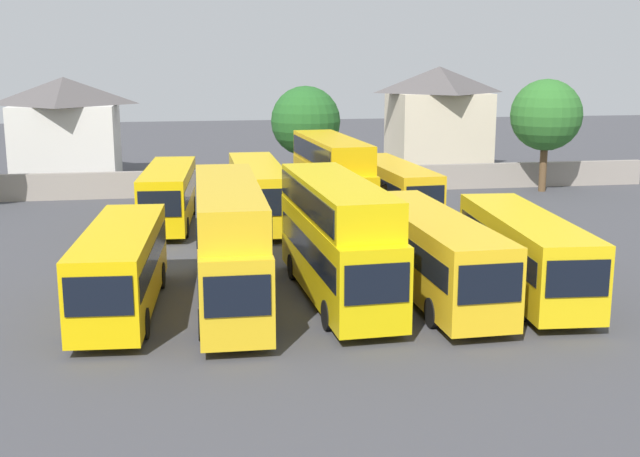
{
  "coord_description": "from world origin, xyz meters",
  "views": [
    {
      "loc": [
        -5.56,
        -30.88,
        9.8
      ],
      "look_at": [
        0.0,
        3.0,
        2.32
      ],
      "focal_mm": 45.82,
      "sensor_mm": 36.0,
      "label": 1
    }
  ],
  "objects_px": {
    "bus_6": "(169,193)",
    "bus_9": "(394,187)",
    "bus_7": "(258,190)",
    "bus_8": "(332,174)",
    "house_terrace_left": "(66,128)",
    "tree_right_of_lot": "(546,115)",
    "bus_4": "(432,250)",
    "bus_2": "(229,238)",
    "bus_3": "(337,233)",
    "house_terrace_centre": "(438,119)",
    "tree_left_of_lot": "(306,121)",
    "bus_5": "(525,250)",
    "bus_1": "(121,265)"
  },
  "relations": [
    {
      "from": "bus_1",
      "to": "bus_9",
      "type": "distance_m",
      "value": 21.51
    },
    {
      "from": "bus_6",
      "to": "bus_8",
      "type": "height_order",
      "value": "bus_8"
    },
    {
      "from": "bus_5",
      "to": "tree_right_of_lot",
      "type": "distance_m",
      "value": 26.56
    },
    {
      "from": "bus_4",
      "to": "bus_5",
      "type": "xyz_separation_m",
      "value": [
        3.85,
        -0.27,
        -0.05
      ]
    },
    {
      "from": "tree_right_of_lot",
      "to": "bus_2",
      "type": "bearing_deg",
      "value": -135.23
    },
    {
      "from": "bus_5",
      "to": "bus_8",
      "type": "height_order",
      "value": "bus_8"
    },
    {
      "from": "bus_4",
      "to": "bus_9",
      "type": "bearing_deg",
      "value": 169.15
    },
    {
      "from": "bus_4",
      "to": "house_terrace_left",
      "type": "distance_m",
      "value": 39.68
    },
    {
      "from": "house_terrace_left",
      "to": "tree_right_of_lot",
      "type": "distance_m",
      "value": 36.06
    },
    {
      "from": "house_terrace_centre",
      "to": "tree_right_of_lot",
      "type": "height_order",
      "value": "house_terrace_centre"
    },
    {
      "from": "bus_6",
      "to": "bus_7",
      "type": "distance_m",
      "value": 5.07
    },
    {
      "from": "bus_8",
      "to": "house_terrace_left",
      "type": "height_order",
      "value": "house_terrace_left"
    },
    {
      "from": "bus_2",
      "to": "bus_8",
      "type": "relative_size",
      "value": 1.11
    },
    {
      "from": "house_terrace_left",
      "to": "tree_right_of_lot",
      "type": "relative_size",
      "value": 1.01
    },
    {
      "from": "bus_7",
      "to": "bus_3",
      "type": "bearing_deg",
      "value": 6.56
    },
    {
      "from": "house_terrace_left",
      "to": "bus_9",
      "type": "bearing_deg",
      "value": -42.16
    },
    {
      "from": "bus_6",
      "to": "tree_left_of_lot",
      "type": "distance_m",
      "value": 15.79
    },
    {
      "from": "house_terrace_centre",
      "to": "tree_left_of_lot",
      "type": "height_order",
      "value": "house_terrace_centre"
    },
    {
      "from": "bus_4",
      "to": "bus_9",
      "type": "distance_m",
      "value": 15.83
    },
    {
      "from": "bus_3",
      "to": "tree_right_of_lot",
      "type": "relative_size",
      "value": 1.43
    },
    {
      "from": "bus_7",
      "to": "tree_left_of_lot",
      "type": "relative_size",
      "value": 1.56
    },
    {
      "from": "bus_3",
      "to": "house_terrace_left",
      "type": "distance_m",
      "value": 37.77
    },
    {
      "from": "bus_5",
      "to": "bus_9",
      "type": "distance_m",
      "value": 15.97
    },
    {
      "from": "bus_3",
      "to": "bus_7",
      "type": "distance_m",
      "value": 15.41
    },
    {
      "from": "tree_left_of_lot",
      "to": "tree_right_of_lot",
      "type": "xyz_separation_m",
      "value": [
        16.41,
        -4.5,
        0.56
      ]
    },
    {
      "from": "bus_5",
      "to": "bus_6",
      "type": "relative_size",
      "value": 1.05
    },
    {
      "from": "bus_7",
      "to": "bus_8",
      "type": "distance_m",
      "value": 4.48
    },
    {
      "from": "bus_5",
      "to": "bus_6",
      "type": "height_order",
      "value": "bus_6"
    },
    {
      "from": "bus_3",
      "to": "bus_4",
      "type": "xyz_separation_m",
      "value": [
        3.86,
        -0.22,
        -0.79
      ]
    },
    {
      "from": "bus_7",
      "to": "house_terrace_left",
      "type": "relative_size",
      "value": 1.43
    },
    {
      "from": "bus_6",
      "to": "bus_9",
      "type": "height_order",
      "value": "bus_6"
    },
    {
      "from": "bus_7",
      "to": "bus_8",
      "type": "relative_size",
      "value": 1.07
    },
    {
      "from": "house_terrace_centre",
      "to": "tree_left_of_lot",
      "type": "bearing_deg",
      "value": -152.94
    },
    {
      "from": "bus_2",
      "to": "house_terrace_centre",
      "type": "bearing_deg",
      "value": 151.43
    },
    {
      "from": "bus_3",
      "to": "tree_left_of_lot",
      "type": "bearing_deg",
      "value": 171.07
    },
    {
      "from": "bus_2",
      "to": "bus_6",
      "type": "relative_size",
      "value": 1.15
    },
    {
      "from": "bus_6",
      "to": "house_terrace_left",
      "type": "relative_size",
      "value": 1.29
    },
    {
      "from": "bus_4",
      "to": "tree_left_of_lot",
      "type": "bearing_deg",
      "value": -179.79
    },
    {
      "from": "bus_6",
      "to": "bus_9",
      "type": "xyz_separation_m",
      "value": [
        13.18,
        -0.13,
        -0.03
      ]
    },
    {
      "from": "bus_4",
      "to": "house_terrace_centre",
      "type": "bearing_deg",
      "value": 160.39
    },
    {
      "from": "bus_1",
      "to": "bus_4",
      "type": "distance_m",
      "value": 12.24
    },
    {
      "from": "bus_5",
      "to": "bus_7",
      "type": "distance_m",
      "value": 18.43
    },
    {
      "from": "bus_3",
      "to": "tree_left_of_lot",
      "type": "distance_m",
      "value": 27.91
    },
    {
      "from": "house_terrace_centre",
      "to": "bus_4",
      "type": "bearing_deg",
      "value": -107.67
    },
    {
      "from": "bus_2",
      "to": "house_terrace_left",
      "type": "height_order",
      "value": "house_terrace_left"
    },
    {
      "from": "bus_1",
      "to": "tree_right_of_lot",
      "type": "distance_m",
      "value": 36.4
    },
    {
      "from": "bus_6",
      "to": "bus_9",
      "type": "bearing_deg",
      "value": 93.62
    },
    {
      "from": "bus_2",
      "to": "bus_6",
      "type": "xyz_separation_m",
      "value": [
        -2.59,
        15.67,
        -0.81
      ]
    },
    {
      "from": "bus_5",
      "to": "tree_left_of_lot",
      "type": "height_order",
      "value": "tree_left_of_lot"
    },
    {
      "from": "bus_6",
      "to": "tree_right_of_lot",
      "type": "xyz_separation_m",
      "value": [
        26.08,
        7.64,
        3.49
      ]
    }
  ]
}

